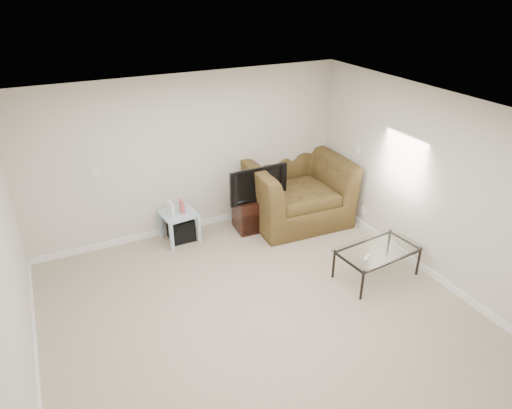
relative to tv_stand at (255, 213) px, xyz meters
name	(u,v)px	position (x,y,z in m)	size (l,w,h in m)	color
floor	(262,319)	(-0.90, -2.05, -0.27)	(5.00, 5.00, 0.00)	tan
ceiling	(264,118)	(-0.90, -2.05, 2.23)	(5.00, 5.00, 0.00)	white
wall_back	(189,156)	(-0.90, 0.45, 0.98)	(5.00, 0.02, 2.50)	silver
wall_left	(8,293)	(-3.40, -2.05, 0.98)	(0.02, 5.00, 2.50)	silver
wall_right	(434,188)	(1.60, -2.05, 0.98)	(0.02, 5.00, 2.50)	silver
plate_back	(95,172)	(-2.30, 0.44, 0.98)	(0.12, 0.02, 0.12)	white
plate_right_switch	(358,150)	(1.59, -0.45, 0.98)	(0.02, 0.09, 0.13)	white
plate_right_outlet	(363,211)	(1.59, -0.75, 0.03)	(0.02, 0.08, 0.12)	white
tv_stand	(255,213)	(0.00, 0.00, 0.00)	(0.65, 0.45, 0.55)	black
dvd_player	(256,204)	(0.00, -0.04, 0.18)	(0.37, 0.26, 0.05)	black
television	(256,182)	(0.00, -0.03, 0.55)	(0.91, 0.18, 0.56)	black
side_table	(179,226)	(-1.23, 0.17, -0.03)	(0.50, 0.50, 0.48)	silver
subwoofer	(181,229)	(-1.20, 0.19, -0.10)	(0.37, 0.37, 0.37)	black
game_console	(171,208)	(-1.35, 0.14, 0.32)	(0.05, 0.16, 0.22)	white
game_case	(182,206)	(-1.17, 0.16, 0.31)	(0.05, 0.14, 0.19)	#CC4C4C
recliner	(296,180)	(0.74, 0.00, 0.44)	(1.62, 1.05, 1.42)	#563222
coffee_table	(376,262)	(0.90, -1.94, -0.05)	(1.12, 0.63, 0.44)	black
remote	(367,257)	(0.62, -2.05, 0.18)	(0.18, 0.05, 0.02)	#B2B2B7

